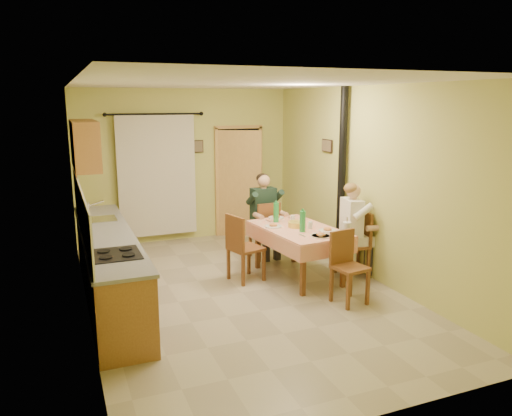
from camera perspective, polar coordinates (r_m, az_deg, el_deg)
name	(u,v)px	position (r m, az deg, el deg)	size (l,w,h in m)	color
floor	(242,292)	(6.96, -1.62, -9.63)	(4.00, 6.00, 0.01)	tan
room_shell	(241,161)	(6.50, -1.72, 5.43)	(4.04, 6.04, 2.82)	#CED06B
kitchen_run	(108,265)	(6.81, -16.53, -6.32)	(0.64, 3.64, 1.56)	brown
upper_cabinets	(85,145)	(7.79, -19.00, 6.86)	(0.35, 1.40, 0.70)	brown
curtain	(157,175)	(9.21, -11.24, 3.70)	(1.70, 0.07, 2.22)	black
doorway	(239,182)	(9.65, -1.91, 3.04)	(0.96, 0.40, 2.15)	black
dining_table	(298,252)	(7.44, 4.84, -5.09)	(1.11, 1.65, 0.76)	#ED9B7B
tableware	(303,225)	(7.24, 5.42, -1.93)	(0.87, 1.62, 0.33)	white
chair_far	(264,241)	(8.34, 0.97, -3.79)	(0.43, 0.43, 0.96)	brown
chair_near	(349,282)	(6.64, 10.56, -8.26)	(0.44, 0.44, 0.94)	brown
chair_right	(353,257)	(7.62, 11.02, -5.55)	(0.49, 0.49, 0.99)	brown
chair_left	(245,261)	(7.32, -1.25, -6.08)	(0.53, 0.53, 0.99)	brown
man_far	(264,206)	(8.21, 0.94, 0.19)	(0.60, 0.48, 1.39)	#192D23
man_right	(354,219)	(7.46, 11.10, -1.25)	(0.52, 0.62, 1.39)	white
stove_flue	(341,201)	(7.99, 9.67, 0.76)	(0.24, 0.24, 2.80)	black
picture_back	(198,146)	(9.40, -6.62, 7.01)	(0.19, 0.03, 0.23)	black
picture_right	(327,146)	(8.42, 8.13, 7.06)	(0.03, 0.31, 0.21)	brown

